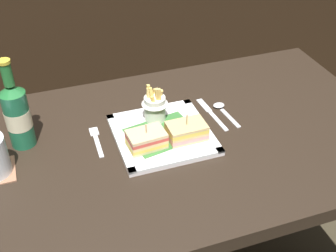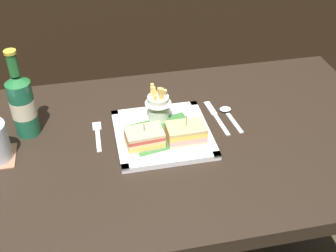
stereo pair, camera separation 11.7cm
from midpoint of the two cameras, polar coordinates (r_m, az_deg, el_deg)
dining_table at (r=1.29m, az=-1.93°, el=-7.03°), size 1.26×0.73×0.77m
square_plate at (r=1.19m, az=-3.54°, el=-1.27°), size 0.26×0.26×0.02m
sandwich_half_left at (r=1.14m, az=-5.79°, el=-1.88°), size 0.10×0.07×0.07m
sandwich_half_right at (r=1.16m, az=-0.41°, el=-0.78°), size 0.10×0.07×0.08m
fries_cup at (r=1.22m, az=-4.51°, el=2.81°), size 0.08×0.08×0.11m
beer_bottle at (r=1.20m, az=-21.90°, el=1.36°), size 0.07×0.07×0.25m
fork at (r=1.21m, az=-12.14°, el=-1.89°), size 0.02×0.13×0.00m
knife at (r=1.29m, az=3.07°, el=1.65°), size 0.03×0.17×0.00m
spoon at (r=1.30m, az=4.55°, el=2.21°), size 0.03×0.13×0.01m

